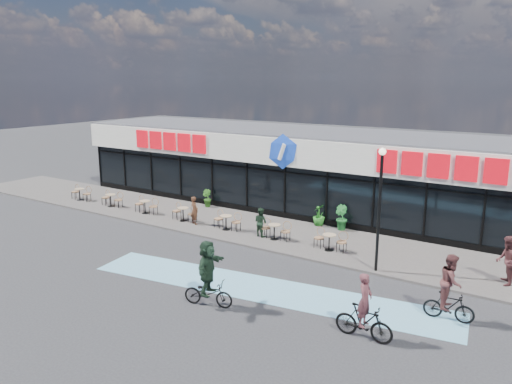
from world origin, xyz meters
TOP-DOWN VIEW (x-y plane):
  - ground at (0.00, 0.00)m, footprint 120.00×120.00m
  - sidewalk at (0.00, 4.50)m, footprint 44.00×5.00m
  - bike_lane at (4.00, -1.50)m, footprint 14.17×4.13m
  - building at (-0.00, 9.93)m, footprint 30.60×6.57m
  - lamp_post at (6.90, 2.30)m, footprint 0.28×0.28m
  - bistro_set_0 at (-12.78, 3.54)m, footprint 1.54×0.62m
  - bistro_set_1 at (-9.93, 3.54)m, footprint 1.54×0.62m
  - bistro_set_2 at (-7.08, 3.54)m, footprint 1.54×0.62m
  - bistro_set_3 at (-4.23, 3.54)m, footprint 1.54×0.62m
  - bistro_set_4 at (-1.38, 3.54)m, footprint 1.54×0.62m
  - bistro_set_5 at (1.47, 3.54)m, footprint 1.54×0.62m
  - bistro_set_6 at (4.32, 3.54)m, footprint 1.54×0.62m
  - potted_plant_left at (-5.09, 6.55)m, footprint 0.66×0.57m
  - potted_plant_mid at (2.22, 6.70)m, footprint 0.66×0.66m
  - potted_plant_right at (3.47, 6.65)m, footprint 0.88×0.84m
  - patron_left at (-3.37, 3.35)m, footprint 0.63×0.53m
  - patron_right at (0.65, 3.52)m, footprint 0.78×0.66m
  - pedestrian_a at (11.40, 3.61)m, footprint 0.90×1.05m
  - cyclist_a at (8.39, -2.92)m, footprint 1.80×0.59m
  - cyclist_b at (10.25, -0.31)m, footprint 1.62×0.92m
  - cyclist_c at (3.13, -3.68)m, footprint 1.86×1.84m

SIDE VIEW (x-z plane):
  - ground at x=0.00m, z-range 0.00..0.00m
  - bike_lane at x=4.00m, z-range 0.00..0.01m
  - sidewalk at x=0.00m, z-range 0.00..0.10m
  - bistro_set_0 at x=-12.78m, z-range 0.11..1.01m
  - bistro_set_1 at x=-9.93m, z-range 0.11..1.01m
  - bistro_set_2 at x=-7.08m, z-range 0.11..1.01m
  - bistro_set_3 at x=-4.23m, z-range 0.11..1.01m
  - bistro_set_4 at x=-1.38m, z-range 0.11..1.01m
  - bistro_set_5 at x=1.47m, z-range 0.11..1.01m
  - bistro_set_6 at x=4.32m, z-range 0.11..1.01m
  - potted_plant_left at x=-5.09m, z-range 0.10..1.14m
  - potted_plant_mid at x=2.22m, z-range 0.10..1.21m
  - potted_plant_right at x=3.47m, z-range 0.10..1.36m
  - cyclist_a at x=8.39m, z-range -0.30..1.78m
  - patron_right at x=0.65m, z-range 0.10..1.51m
  - patron_left at x=-3.37m, z-range 0.10..1.58m
  - cyclist_b at x=10.25m, z-range -0.11..2.12m
  - pedestrian_a at x=11.40m, z-range 0.10..1.96m
  - cyclist_c at x=3.13m, z-range -0.10..2.24m
  - building at x=0.00m, z-range -0.04..4.71m
  - lamp_post at x=6.90m, z-range 0.58..5.51m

